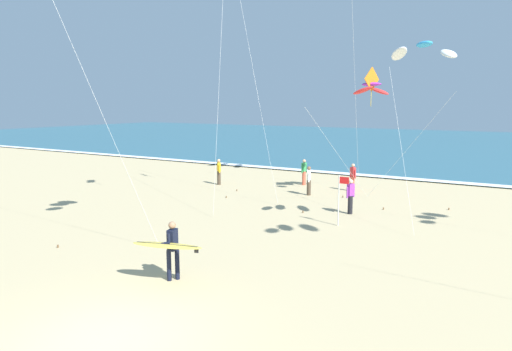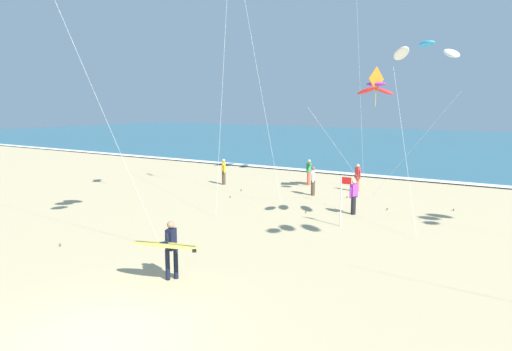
# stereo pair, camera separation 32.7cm
# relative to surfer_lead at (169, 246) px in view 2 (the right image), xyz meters

# --- Properties ---
(ground_plane) EXTENTS (160.00, 160.00, 0.00)m
(ground_plane) POSITION_rel_surfer_lead_xyz_m (1.04, -3.18, -1.04)
(ground_plane) COLOR tan
(ocean_water) EXTENTS (160.00, 60.00, 0.08)m
(ocean_water) POSITION_rel_surfer_lead_xyz_m (1.04, 51.43, -1.00)
(ocean_water) COLOR #2D6075
(ocean_water) RESTS_ON ground
(shoreline_foam) EXTENTS (160.00, 1.01, 0.01)m
(shoreline_foam) POSITION_rel_surfer_lead_xyz_m (1.04, 21.73, -0.96)
(shoreline_foam) COLOR white
(shoreline_foam) RESTS_ON ocean_water
(surfer_lead) EXTENTS (2.12, 1.13, 1.71)m
(surfer_lead) POSITION_rel_surfer_lead_xyz_m (0.00, 0.00, 0.00)
(surfer_lead) COLOR black
(surfer_lead) RESTS_ON ground
(kite_diamond_amber_mid) EXTENTS (1.69, 5.41, 6.80)m
(kite_diamond_amber_mid) POSITION_rel_surfer_lead_xyz_m (0.93, 14.22, 4.93)
(kite_diamond_amber_mid) COLOR orange
(kite_diamond_amber_mid) RESTS_ON ground
(kite_arc_cobalt_close) EXTENTS (3.62, 5.18, 7.12)m
(kite_arc_cobalt_close) POSITION_rel_surfer_lead_xyz_m (4.82, 8.04, 5.74)
(kite_arc_cobalt_close) COLOR white
(kite_arc_cobalt_close) RESTS_ON ground
(kite_arc_violet_extra) EXTENTS (4.95, 2.40, 6.03)m
(kite_arc_violet_extra) POSITION_rel_surfer_lead_xyz_m (0.95, 14.43, 4.66)
(kite_arc_violet_extra) COLOR red
(kite_arc_violet_extra) RESTS_ON ground
(bystander_yellow_top) EXTENTS (0.39, 0.37, 1.59)m
(bystander_yellow_top) POSITION_rel_surfer_lead_xyz_m (-8.23, 13.77, -0.23)
(bystander_yellow_top) COLOR #4C3D2D
(bystander_yellow_top) RESTS_ON ground
(bystander_green_top) EXTENTS (0.25, 0.49, 1.59)m
(bystander_green_top) POSITION_rel_surfer_lead_xyz_m (-3.70, 16.38, -0.23)
(bystander_green_top) COLOR #D8593F
(bystander_green_top) RESTS_ON ground
(bystander_white_top) EXTENTS (0.29, 0.47, 1.59)m
(bystander_white_top) POSITION_rel_surfer_lead_xyz_m (-2.06, 13.56, -0.23)
(bystander_white_top) COLOR #4C3D2D
(bystander_white_top) RESTS_ON ground
(bystander_red_top) EXTENTS (0.44, 0.32, 1.59)m
(bystander_red_top) POSITION_rel_surfer_lead_xyz_m (-0.43, 15.92, -0.23)
(bystander_red_top) COLOR #D8593F
(bystander_red_top) RESTS_ON ground
(bystander_purple_top) EXTENTS (0.29, 0.47, 1.59)m
(bystander_purple_top) POSITION_rel_surfer_lead_xyz_m (1.41, 10.52, -0.23)
(bystander_purple_top) COLOR black
(bystander_purple_top) RESTS_ON ground
(lifeguard_flag) EXTENTS (0.44, 0.05, 2.10)m
(lifeguard_flag) POSITION_rel_surfer_lead_xyz_m (1.77, 8.27, 0.23)
(lifeguard_flag) COLOR silver
(lifeguard_flag) RESTS_ON ground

